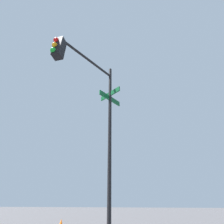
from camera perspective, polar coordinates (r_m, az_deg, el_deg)
The scene contains 1 object.
traffic_signal_near at distance 5.39m, azimuth -8.58°, elevation 7.72°, with size 1.77×2.76×6.10m.
Camera 1 is at (-8.05, -2.44, 0.98)m, focal length 24.88 mm.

